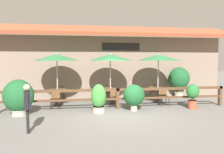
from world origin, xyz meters
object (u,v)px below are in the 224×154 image
Objects in this scene: patio_umbrella_far at (158,58)px; pedestrian at (27,102)px; potted_plant_corner_fern at (134,96)px; chair_middle_wallside at (109,92)px; potted_plant_tall_tropical at (179,79)px; dining_table_far at (158,91)px; chair_far_wallside at (152,91)px; potted_plant_broad_leaf at (18,97)px; potted_plant_entrance_palm at (193,95)px; patio_umbrella_near at (57,58)px; chair_middle_streetside at (114,97)px; potted_plant_small_flowering at (99,99)px; dining_table_near at (57,93)px; dining_table_middle at (110,92)px; patio_umbrella_middle at (110,58)px; chair_far_streetside at (163,96)px; chair_near_streetside at (55,98)px; chair_near_wallside at (60,93)px.

pedestrian is at bearing -144.82° from patio_umbrella_far.
pedestrian is at bearing -149.73° from potted_plant_corner_fern.
potted_plant_tall_tropical is at bearing -164.54° from chair_middle_wallside.
chair_far_wallside is at bearing 93.47° from dining_table_far.
potted_plant_corner_fern is 4.81m from potted_plant_broad_leaf.
patio_umbrella_near is at bearing 162.53° from potted_plant_entrance_palm.
potted_plant_tall_tropical is (1.78, 1.20, 0.49)m from dining_table_far.
chair_middle_streetside is 1.00× the size of chair_middle_wallside.
patio_umbrella_far is at bearing -1.77° from patio_umbrella_near.
patio_umbrella_far is at bearing -68.70° from pedestrian.
dining_table_far is 0.88× the size of potted_plant_small_flowering.
dining_table_near is 2.66m from dining_table_middle.
patio_umbrella_near is at bearing 178.23° from dining_table_far.
chair_far_wallside is 4.16m from potted_plant_small_flowering.
chair_middle_wallside is 0.75× the size of potted_plant_entrance_palm.
potted_plant_tall_tropical is at bearing 15.31° from patio_umbrella_middle.
chair_far_streetside and chair_far_wallside have the same top height.
potted_plant_small_flowering is at bearing -0.23° from potted_plant_broad_leaf.
potted_plant_entrance_palm is (3.46, -1.03, 0.18)m from chair_middle_streetside.
chair_near_streetside is 0.56× the size of pedestrian.
chair_middle_wallside is 2.47m from chair_far_wallside.
dining_table_middle is 0.59× the size of potted_plant_tall_tropical.
potted_plant_entrance_palm reaches higher than chair_middle_streetside.
pedestrian is at bearing -69.97° from potted_plant_broad_leaf.
chair_middle_wallside is 4.79m from potted_plant_broad_leaf.
potted_plant_tall_tropical reaches higher than chair_far_streetside.
chair_near_streetside is 1.00× the size of chair_far_streetside.
chair_middle_streetside and chair_far_streetside have the same top height.
dining_table_near is 4.25m from pedestrian.
potted_plant_small_flowering is (3.25, -0.01, -0.17)m from potted_plant_broad_leaf.
chair_near_wallside is 0.33× the size of patio_umbrella_far.
potted_plant_corner_fern reaches higher than chair_far_wallside.
patio_umbrella_near reaches higher than potted_plant_corner_fern.
chair_middle_streetside is at bearing -163.01° from dining_table_far.
dining_table_middle is 1.25× the size of chair_middle_streetside.
chair_middle_wallside is 1.00× the size of chair_far_streetside.
chair_near_streetside is 5.27m from dining_table_far.
chair_far_streetside is at bearing -131.86° from potted_plant_tall_tropical.
chair_near_streetside is 2.76m from chair_middle_streetside.
potted_plant_tall_tropical reaches higher than chair_middle_wallside.
dining_table_middle is 3.96m from potted_plant_entrance_palm.
pedestrian is (-3.97, -2.32, 0.30)m from potted_plant_corner_fern.
patio_umbrella_near is at bearing 23.06° from chair_middle_wallside.
pedestrian reaches higher than dining_table_near.
dining_table_middle is at bearing 162.90° from chair_far_streetside.
patio_umbrella_middle reaches higher than chair_far_wallside.
patio_umbrella_far is 2.24× the size of potted_plant_entrance_palm.
potted_plant_broad_leaf is at bearing 6.55° from chair_far_wallside.
patio_umbrella_middle reaches higher than chair_middle_wallside.
potted_plant_tall_tropical is (7.02, 1.85, 0.62)m from chair_near_streetside.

